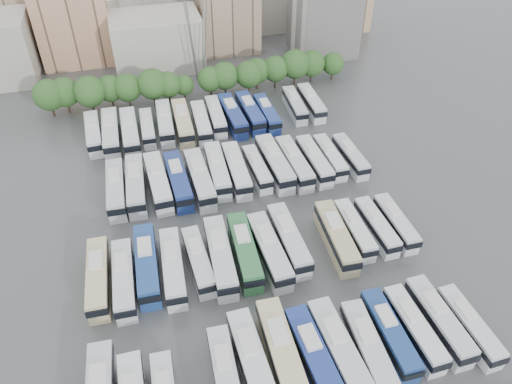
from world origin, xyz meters
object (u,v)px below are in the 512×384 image
object	(u,v)px
bus_r0_s4	(226,377)
bus_r2_s7	(237,170)
bus_r1_s12	(376,226)
bus_r0_s6	(282,354)
bus_r1_s5	(220,256)
bus_r3_s2	(130,132)
bus_r1_s3	(173,267)
bus_r3_s4	(165,122)
bus_r3_s13	(311,102)
bus_r1_s1	(124,279)
bus_r2_s13	(350,156)
bus_r3_s12	(295,105)
bus_r2_s10	(294,163)
bus_r1_s7	(269,251)
bus_r3_s6	(201,122)
bus_r0_s9	(368,351)
bus_r3_s5	(183,123)
bus_r3_s9	(250,112)
bus_r3_s8	(233,115)
bus_r2_s5	(200,179)
bus_r3_s10	(267,113)
bus_r1_s13	(396,223)
bus_r2_s9	(275,163)
bus_r1_s2	(147,264)
bus_r1_s4	(198,261)
bus_r1_s8	(289,240)
bus_r2_s4	(178,181)
bus_r2_s2	(136,185)
bus_r0_s12	(439,320)
bus_r2_s1	(116,189)
bus_r0_s11	(414,328)
bus_r3_s7	(216,116)
bus_r0_s7	(314,358)
bus_r2_s3	(158,182)
bus_r3_s0	(94,133)
bus_r1_s0	(98,278)
bus_r2_s6	(217,170)
bus_r2_s11	(314,161)
bus_r2_s8	(257,168)
bus_r3_s1	(111,133)
bus_r1_s11	(354,229)
bus_r0_s5	(252,363)
bus_r0_s13	(469,326)

from	to	relation	value
bus_r0_s4	bus_r2_s7	bearing A→B (deg)	77.32
bus_r1_s12	bus_r0_s6	bearing A→B (deg)	-141.01
bus_r1_s5	bus_r3_s2	distance (m)	36.46
bus_r1_s3	bus_r1_s5	distance (m)	6.50
bus_r3_s4	bus_r3_s13	bearing A→B (deg)	3.19
bus_r1_s1	bus_r2_s13	world-z (taller)	bus_r1_s1
bus_r3_s12	bus_r2_s10	bearing A→B (deg)	-105.84
bus_r1_s7	bus_r3_s6	world-z (taller)	bus_r1_s7
bus_r0_s9	bus_r1_s5	size ratio (longest dim) A/B	0.93
bus_r3_s5	bus_r3_s9	distance (m)	13.37
bus_r3_s8	bus_r2_s5	bearing A→B (deg)	-120.42
bus_r2_s10	bus_r3_s10	bearing A→B (deg)	87.82
bus_r1_s13	bus_r3_s9	distance (m)	38.32
bus_r2_s9	bus_r3_s12	world-z (taller)	bus_r2_s9
bus_r2_s13	bus_r2_s10	bearing A→B (deg)	177.09
bus_r1_s2	bus_r1_s7	xyz separation A→B (m)	(16.56, -1.77, -0.00)
bus_r1_s4	bus_r2_s13	xyz separation A→B (m)	(29.85, 17.63, -0.06)
bus_r1_s8	bus_r2_s4	size ratio (longest dim) A/B	0.98
bus_r2_s13	bus_r3_s4	xyz separation A→B (m)	(-29.88, 19.06, 0.26)
bus_r1_s5	bus_r2_s2	xyz separation A→B (m)	(-9.91, 18.89, -0.02)
bus_r0_s12	bus_r1_s12	bearing A→B (deg)	87.75
bus_r2_s1	bus_r3_s6	size ratio (longest dim) A/B	1.04
bus_r0_s11	bus_r2_s2	xyz separation A→B (m)	(-29.81, 36.02, 0.26)
bus_r2_s1	bus_r2_s9	world-z (taller)	bus_r2_s9
bus_r1_s8	bus_r3_s7	distance (m)	36.27
bus_r0_s7	bus_r2_s13	world-z (taller)	bus_r0_s7
bus_r2_s4	bus_r2_s5	xyz separation A→B (m)	(3.47, -0.54, 0.07)
bus_r2_s3	bus_r3_s0	bearing A→B (deg)	116.26
bus_r1_s0	bus_r2_s6	xyz separation A→B (m)	(19.74, 18.90, 0.06)
bus_r2_s11	bus_r3_s6	world-z (taller)	bus_r2_s11
bus_r1_s13	bus_r3_s2	size ratio (longest dim) A/B	0.82
bus_r2_s13	bus_r1_s5	bearing A→B (deg)	-147.98
bus_r1_s3	bus_r2_s8	size ratio (longest dim) A/B	1.15
bus_r0_s12	bus_r2_s6	bearing A→B (deg)	116.60
bus_r1_s0	bus_r3_s1	xyz separation A→B (m)	(3.05, 35.14, 0.15)
bus_r0_s11	bus_r1_s13	size ratio (longest dim) A/B	1.07
bus_r1_s3	bus_r3_s12	world-z (taller)	bus_r1_s3
bus_r0_s12	bus_r1_s11	distance (m)	17.77
bus_r2_s5	bus_r3_s10	bearing A→B (deg)	45.36
bus_r0_s5	bus_r0_s13	bearing A→B (deg)	-5.54
bus_r1_s1	bus_r2_s1	world-z (taller)	bus_r2_s1
bus_r1_s13	bus_r3_s12	distance (m)	37.11
bus_r3_s7	bus_r3_s12	bearing A→B (deg)	3.32
bus_r0_s5	bus_r2_s6	world-z (taller)	bus_r0_s5
bus_r0_s5	bus_r1_s1	size ratio (longest dim) A/B	1.05
bus_r2_s6	bus_r1_s11	bearing A→B (deg)	-46.81
bus_r1_s13	bus_r2_s11	xyz separation A→B (m)	(-6.35, 17.66, 0.20)
bus_r0_s11	bus_r3_s1	size ratio (longest dim) A/B	0.86
bus_r1_s12	bus_r3_s8	xyz separation A→B (m)	(-13.46, 35.76, 0.32)
bus_r0_s4	bus_r1_s3	size ratio (longest dim) A/B	0.94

